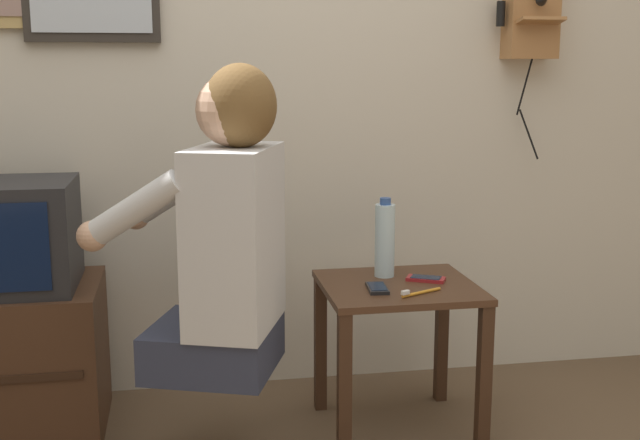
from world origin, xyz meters
name	(u,v)px	position (x,y,z in m)	size (l,w,h in m)	color
wall_back	(224,44)	(0.00, 1.22, 1.27)	(6.80, 0.05, 2.55)	beige
side_table	(398,315)	(0.51, 0.70, 0.40)	(0.49, 0.46, 0.50)	#422819
person	(226,230)	(-0.05, 0.57, 0.73)	(0.61, 0.52, 0.91)	#2D3347
wall_phone_antique	(531,7)	(1.12, 1.13, 1.41)	(0.23, 0.18, 0.79)	#9E6B3D
cell_phone_held	(377,288)	(0.43, 0.65, 0.51)	(0.07, 0.13, 0.01)	black
cell_phone_spare	(426,279)	(0.61, 0.73, 0.51)	(0.14, 0.11, 0.01)	maroon
water_bottle	(385,240)	(0.49, 0.81, 0.63)	(0.07, 0.07, 0.27)	silver
toothbrush	(418,292)	(0.54, 0.57, 0.51)	(0.15, 0.08, 0.02)	orange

